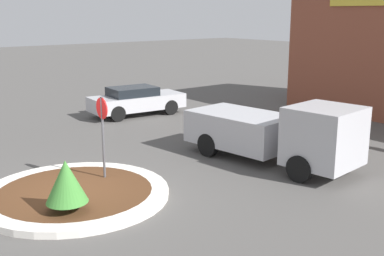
# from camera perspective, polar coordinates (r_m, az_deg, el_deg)

# --- Properties ---
(ground_plane) EXTENTS (120.00, 120.00, 0.00)m
(ground_plane) POSITION_cam_1_polar(r_m,az_deg,el_deg) (13.42, -13.71, -7.93)
(ground_plane) COLOR #514F4C
(traffic_island) EXTENTS (5.05, 5.05, 0.18)m
(traffic_island) POSITION_cam_1_polar(r_m,az_deg,el_deg) (13.39, -13.73, -7.57)
(traffic_island) COLOR silver
(traffic_island) RESTS_ON ground_plane
(stop_sign) EXTENTS (0.62, 0.07, 2.53)m
(stop_sign) POSITION_cam_1_polar(r_m,az_deg,el_deg) (13.80, -10.56, 0.31)
(stop_sign) COLOR #4C4C51
(stop_sign) RESTS_ON ground_plane
(island_shrub) EXTENTS (1.01, 1.01, 1.27)m
(island_shrub) POSITION_cam_1_polar(r_m,az_deg,el_deg) (11.83, -14.69, -6.13)
(island_shrub) COLOR brown
(island_shrub) RESTS_ON traffic_island
(utility_truck) EXTENTS (6.09, 2.72, 2.12)m
(utility_truck) POSITION_cam_1_polar(r_m,az_deg,el_deg) (15.81, 9.80, -0.52)
(utility_truck) COLOR #B2B2B7
(utility_truck) RESTS_ON ground_plane
(parked_sedan_silver) EXTENTS (2.16, 4.64, 1.38)m
(parked_sedan_silver) POSITION_cam_1_polar(r_m,az_deg,el_deg) (23.24, -6.63, 3.29)
(parked_sedan_silver) COLOR #B7B7BC
(parked_sedan_silver) RESTS_ON ground_plane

